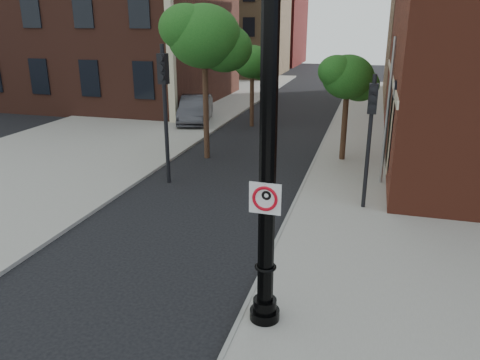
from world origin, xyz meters
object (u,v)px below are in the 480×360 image
(parked_car, at_px, (196,109))
(lamppost, at_px, (268,169))
(traffic_signal_left, at_px, (164,92))
(traffic_signal_right, at_px, (371,121))
(no_parking_sign, at_px, (265,198))

(parked_car, bearing_deg, lamppost, -79.85)
(parked_car, xyz_separation_m, traffic_signal_left, (2.93, -10.53, 2.62))
(lamppost, bearing_deg, traffic_signal_left, 126.09)
(traffic_signal_right, bearing_deg, parked_car, 130.98)
(traffic_signal_left, bearing_deg, parked_car, 112.07)
(no_parking_sign, bearing_deg, traffic_signal_left, 126.95)
(traffic_signal_left, relative_size, traffic_signal_right, 1.17)
(traffic_signal_left, distance_m, traffic_signal_right, 7.26)
(no_parking_sign, bearing_deg, parked_car, 116.27)
(lamppost, height_order, traffic_signal_left, lamppost)
(parked_car, height_order, traffic_signal_right, traffic_signal_right)
(no_parking_sign, bearing_deg, lamppost, 93.53)
(lamppost, height_order, traffic_signal_right, lamppost)
(parked_car, bearing_deg, no_parking_sign, -80.05)
(lamppost, distance_m, traffic_signal_left, 9.31)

